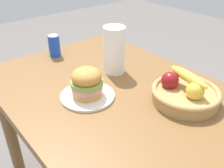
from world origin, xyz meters
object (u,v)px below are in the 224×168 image
Objects in this scene: soda_can at (54,46)px; fruit_basket at (185,93)px; paper_towel_roll at (114,50)px; sandwich at (87,82)px; plate at (88,96)px.

fruit_basket is at bearing 13.88° from soda_can.
paper_towel_roll reaches higher than fruit_basket.
soda_can is at bearing 167.45° from sandwich.
sandwich is 0.49× the size of fruit_basket.
fruit_basket is at bearing 7.71° from paper_towel_roll.
sandwich is 0.50m from soda_can.
plate is at bearing -65.73° from paper_towel_roll.
plate is at bearing -12.55° from soda_can.
paper_towel_roll reaches higher than soda_can.
paper_towel_roll is (0.38, 0.14, 0.06)m from soda_can.
paper_towel_roll is at bearing 114.27° from sandwich.
soda_can reaches higher than plate.
soda_can is (-0.49, 0.11, 0.06)m from plate.
paper_towel_roll is (-0.11, 0.25, 0.11)m from plate.
soda_can is at bearing -159.89° from paper_towel_roll.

